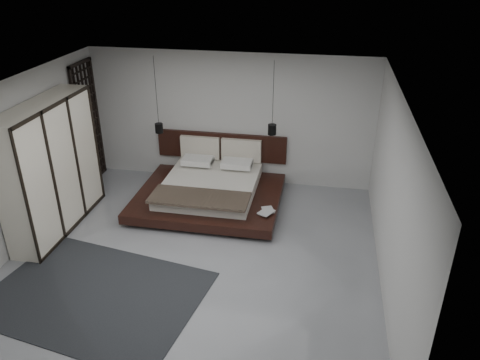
% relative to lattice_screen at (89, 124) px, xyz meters
% --- Properties ---
extents(floor, '(6.00, 6.00, 0.00)m').
position_rel_lattice_screen_xyz_m(floor, '(2.95, -2.45, -1.30)').
color(floor, '#96989E').
rests_on(floor, ground).
extents(ceiling, '(6.00, 6.00, 0.00)m').
position_rel_lattice_screen_xyz_m(ceiling, '(2.95, -2.45, 1.50)').
color(ceiling, white).
rests_on(ceiling, wall_back).
extents(wall_back, '(6.00, 0.00, 6.00)m').
position_rel_lattice_screen_xyz_m(wall_back, '(2.95, 0.55, 0.10)').
color(wall_back, beige).
rests_on(wall_back, floor).
extents(wall_front, '(6.00, 0.00, 6.00)m').
position_rel_lattice_screen_xyz_m(wall_front, '(2.95, -5.45, 0.10)').
color(wall_front, beige).
rests_on(wall_front, floor).
extents(wall_left, '(0.00, 6.00, 6.00)m').
position_rel_lattice_screen_xyz_m(wall_left, '(-0.05, -2.45, 0.10)').
color(wall_left, beige).
rests_on(wall_left, floor).
extents(wall_right, '(0.00, 6.00, 6.00)m').
position_rel_lattice_screen_xyz_m(wall_right, '(5.95, -2.45, 0.10)').
color(wall_right, beige).
rests_on(wall_right, floor).
extents(lattice_screen, '(0.05, 0.90, 2.60)m').
position_rel_lattice_screen_xyz_m(lattice_screen, '(0.00, 0.00, 0.00)').
color(lattice_screen, black).
rests_on(lattice_screen, floor).
extents(bed, '(2.82, 2.41, 1.08)m').
position_rel_lattice_screen_xyz_m(bed, '(2.76, -0.54, -1.01)').
color(bed, black).
rests_on(bed, floor).
extents(book_lower, '(0.29, 0.33, 0.03)m').
position_rel_lattice_screen_xyz_m(book_lower, '(3.92, -1.20, -1.03)').
color(book_lower, '#99724C').
rests_on(book_lower, bed).
extents(book_upper, '(0.34, 0.37, 0.02)m').
position_rel_lattice_screen_xyz_m(book_upper, '(3.90, -1.23, -1.00)').
color(book_upper, '#99724C').
rests_on(book_upper, book_lower).
extents(pendant_left, '(0.16, 0.16, 1.56)m').
position_rel_lattice_screen_xyz_m(pendant_left, '(1.60, -0.10, 0.05)').
color(pendant_left, black).
rests_on(pendant_left, ceiling).
extents(pendant_right, '(0.17, 0.17, 1.44)m').
position_rel_lattice_screen_xyz_m(pendant_right, '(3.92, -0.10, 0.17)').
color(pendant_right, black).
rests_on(pendant_right, ceiling).
extents(wardrobe, '(0.57, 2.40, 2.35)m').
position_rel_lattice_screen_xyz_m(wardrobe, '(0.25, -1.94, -0.12)').
color(wardrobe, '#EEE6D0').
rests_on(wardrobe, floor).
extents(rug, '(3.42, 2.70, 0.01)m').
position_rel_lattice_screen_xyz_m(rug, '(1.75, -3.66, -1.29)').
color(rug, black).
rests_on(rug, floor).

